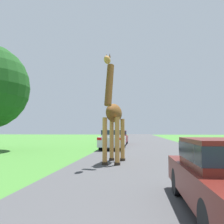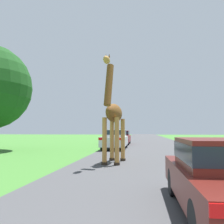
# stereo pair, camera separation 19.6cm
# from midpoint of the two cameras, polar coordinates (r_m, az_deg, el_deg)

# --- Properties ---
(road) EXTENTS (7.65, 120.00, 0.00)m
(road) POSITION_cam_midpoint_polar(r_m,az_deg,el_deg) (30.43, 8.88, -7.06)
(road) COLOR #424244
(road) RESTS_ON ground
(giraffe_near_road) EXTENTS (0.91, 2.77, 4.51)m
(giraffe_near_road) POSITION_cam_midpoint_polar(r_m,az_deg,el_deg) (10.45, 0.92, -0.82)
(giraffe_near_road) COLOR #B77F3D
(giraffe_near_road) RESTS_ON ground
(car_queue_right) EXTENTS (1.73, 4.79, 1.53)m
(car_queue_right) POSITION_cam_midpoint_polar(r_m,az_deg,el_deg) (18.39, 1.05, -6.36)
(car_queue_right) COLOR silver
(car_queue_right) RESTS_ON ground
(car_queue_left) EXTENTS (1.77, 4.79, 1.39)m
(car_queue_left) POSITION_cam_midpoint_polar(r_m,az_deg,el_deg) (24.51, 2.44, -6.02)
(car_queue_left) COLOR maroon
(car_queue_left) RESTS_ON ground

